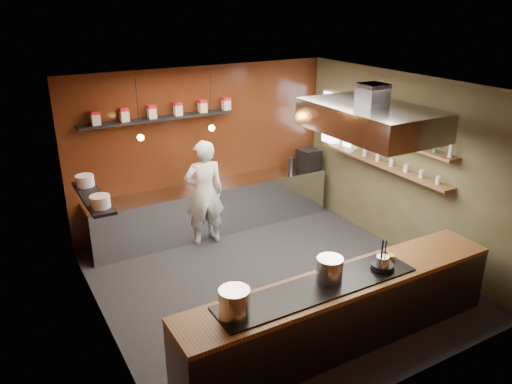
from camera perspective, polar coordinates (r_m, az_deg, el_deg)
floor at (r=7.81m, az=2.16°, el=-10.38°), size 5.00×5.00×0.00m
back_wall at (r=9.22m, az=-5.94°, el=4.88°), size 5.00×0.00×5.00m
left_wall at (r=6.27m, az=-17.50°, el=-4.26°), size 0.00×5.00×5.00m
right_wall at (r=8.65m, az=16.55°, el=2.94°), size 0.00×5.00×5.00m
ceiling at (r=6.72m, az=2.52°, el=11.88°), size 5.00×5.00×0.00m
window_pane at (r=9.70m, az=9.42°, el=7.99°), size 0.00×1.00×1.00m
prep_counter at (r=9.30m, az=-4.86°, el=-1.83°), size 4.60×0.65×0.90m
pass_counter at (r=6.47m, az=9.87°, el=-13.25°), size 4.40×0.72×0.94m
tin_shelf at (r=8.61m, az=-11.26°, el=8.20°), size 2.60×0.26×0.04m
plate_shelf at (r=7.19m, az=-18.15°, el=-0.58°), size 0.30×1.40×0.04m
bottle_shelf_upper at (r=8.62m, az=14.68°, el=6.00°), size 0.26×2.80×0.04m
bottle_shelf_lower at (r=8.75m, az=14.39°, el=3.04°), size 0.26×2.80×0.04m
extractor_hood at (r=7.29m, az=12.95°, el=8.15°), size 1.20×2.00×0.72m
pendant_left at (r=7.86m, az=-13.09°, el=6.44°), size 0.10×0.10×0.95m
pendant_right at (r=8.27m, az=-5.10°, el=7.64°), size 0.10×0.10×0.95m
storage_tins at (r=8.63m, az=-10.37°, el=9.19°), size 2.43×0.13×0.22m
plate_stacks at (r=7.15m, az=-18.24°, el=0.17°), size 0.26×1.16×0.16m
bottles at (r=8.58m, az=14.77°, el=6.90°), size 0.06×2.66×0.24m
wine_glasses at (r=8.72m, az=14.44°, el=3.57°), size 0.07×2.37×0.13m
stockpot_large at (r=5.39m, az=-2.49°, el=-12.57°), size 0.40×0.40×0.33m
stockpot_small at (r=6.07m, az=8.40°, el=-8.74°), size 0.37×0.37×0.30m
utensil_crock at (r=6.41m, az=14.23°, el=-7.96°), size 0.19×0.19×0.20m
frying_pan at (r=6.48m, az=14.24°, el=-8.25°), size 0.45×0.30×0.07m
butter_jar at (r=6.72m, az=15.12°, el=-7.30°), size 0.13×0.13×0.09m
espresso_machine at (r=10.04m, az=6.05°, el=3.82°), size 0.42×0.40×0.38m
chef at (r=8.66m, az=-5.91°, el=-0.13°), size 0.75×0.55×1.89m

